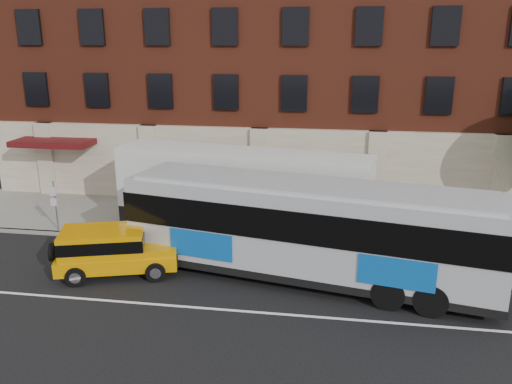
# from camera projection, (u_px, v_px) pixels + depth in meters

# --- Properties ---
(ground) EXTENTS (120.00, 120.00, 0.00)m
(ground) POSITION_uv_depth(u_px,v_px,m) (206.00, 316.00, 16.83)
(ground) COLOR black
(ground) RESTS_ON ground
(sidewalk) EXTENTS (60.00, 6.00, 0.15)m
(sidewalk) POSITION_uv_depth(u_px,v_px,m) (251.00, 221.00, 25.33)
(sidewalk) COLOR gray
(sidewalk) RESTS_ON ground
(kerb) EXTENTS (60.00, 0.25, 0.15)m
(kerb) POSITION_uv_depth(u_px,v_px,m) (240.00, 244.00, 22.49)
(kerb) COLOR gray
(kerb) RESTS_ON ground
(lane_line) EXTENTS (60.00, 0.12, 0.01)m
(lane_line) POSITION_uv_depth(u_px,v_px,m) (210.00, 309.00, 17.30)
(lane_line) COLOR white
(lane_line) RESTS_ON ground
(building) EXTENTS (30.00, 12.10, 15.00)m
(building) POSITION_uv_depth(u_px,v_px,m) (272.00, 56.00, 30.67)
(building) COLOR maroon
(building) RESTS_ON sidewalk
(sign_pole) EXTENTS (0.30, 0.20, 2.50)m
(sign_pole) POSITION_uv_depth(u_px,v_px,m) (55.00, 204.00, 23.47)
(sign_pole) COLOR gray
(sign_pole) RESTS_ON ground
(city_bus) EXTENTS (13.83, 5.48, 3.71)m
(city_bus) POSITION_uv_depth(u_px,v_px,m) (307.00, 227.00, 18.88)
(city_bus) COLOR #B1B5BB
(city_bus) RESTS_ON ground
(yellow_suv) EXTENTS (4.81, 3.03, 1.79)m
(yellow_suv) POSITION_uv_depth(u_px,v_px,m) (111.00, 248.00, 19.59)
(yellow_suv) COLOR #EB9702
(yellow_suv) RESTS_ON ground
(shipping_container) EXTENTS (11.75, 4.31, 3.84)m
(shipping_container) POSITION_uv_depth(u_px,v_px,m) (242.00, 193.00, 23.49)
(shipping_container) COLOR black
(shipping_container) RESTS_ON ground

